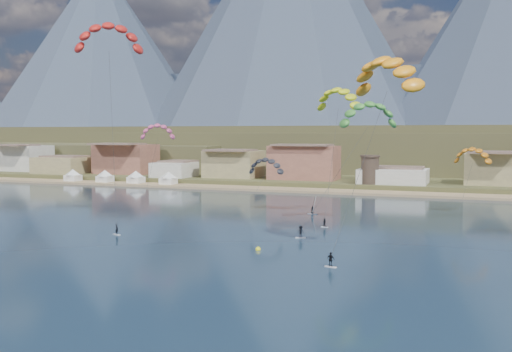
# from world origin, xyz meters

# --- Properties ---
(ground) EXTENTS (2400.00, 2400.00, 0.00)m
(ground) POSITION_xyz_m (0.00, 0.00, 0.00)
(ground) COLOR black
(ground) RESTS_ON ground
(beach) EXTENTS (2200.00, 12.00, 0.90)m
(beach) POSITION_xyz_m (0.00, 106.00, 0.25)
(beach) COLOR tan
(beach) RESTS_ON ground
(land) EXTENTS (2200.00, 900.00, 4.00)m
(land) POSITION_xyz_m (0.00, 560.00, 0.00)
(land) COLOR brown
(land) RESTS_ON ground
(foothills) EXTENTS (940.00, 210.00, 18.00)m
(foothills) POSITION_xyz_m (22.39, 232.47, 9.08)
(foothills) COLOR brown
(foothills) RESTS_ON ground
(mountain_ridge) EXTENTS (2060.00, 480.00, 400.00)m
(mountain_ridge) POSITION_xyz_m (-14.60, 823.65, 150.31)
(mountain_ridge) COLOR #2F3C4F
(mountain_ridge) RESTS_ON ground
(town) EXTENTS (400.00, 24.00, 12.00)m
(town) POSITION_xyz_m (-40.00, 122.00, 8.00)
(town) COLOR silver
(town) RESTS_ON ground
(watchtower) EXTENTS (5.82, 5.82, 8.60)m
(watchtower) POSITION_xyz_m (5.00, 114.00, 6.37)
(watchtower) COLOR #47382D
(watchtower) RESTS_ON ground
(beach_tents) EXTENTS (43.40, 6.40, 5.00)m
(beach_tents) POSITION_xyz_m (-76.25, 106.00, 3.71)
(beach_tents) COLOR white
(beach_tents) RESTS_ON ground
(kitesurfer_red) EXTENTS (16.05, 16.89, 39.21)m
(kitesurfer_red) POSITION_xyz_m (-30.29, 34.41, 35.68)
(kitesurfer_red) COLOR silver
(kitesurfer_red) RESTS_ON ground
(kitesurfer_yellow) EXTENTS (11.12, 17.03, 27.99)m
(kitesurfer_yellow) POSITION_xyz_m (8.35, 56.50, 24.58)
(kitesurfer_yellow) COLOR silver
(kitesurfer_yellow) RESTS_ON ground
(kitesurfer_orange) EXTENTS (12.56, 16.49, 29.31)m
(kitesurfer_orange) POSITION_xyz_m (22.71, 23.34, 25.94)
(kitesurfer_orange) COLOR silver
(kitesurfer_orange) RESTS_ON ground
(kitesurfer_green) EXTENTS (14.75, 21.39, 26.67)m
(kitesurfer_green) POSITION_xyz_m (15.78, 48.10, 21.10)
(kitesurfer_green) COLOR silver
(kitesurfer_green) RESTS_ON ground
(distant_kite_pink) EXTENTS (8.95, 7.20, 20.77)m
(distant_kite_pink) POSITION_xyz_m (-35.59, 61.03, 18.10)
(distant_kite_pink) COLOR #262626
(distant_kite_pink) RESTS_ON ground
(distant_kite_dark) EXTENTS (8.28, 5.61, 13.82)m
(distant_kite_dark) POSITION_xyz_m (-8.96, 61.95, 10.49)
(distant_kite_dark) COLOR #262626
(distant_kite_dark) RESTS_ON ground
(distant_kite_orange) EXTENTS (8.66, 6.73, 15.98)m
(distant_kite_orange) POSITION_xyz_m (33.69, 71.83, 12.99)
(distant_kite_orange) COLOR #262626
(distant_kite_orange) RESTS_ON ground
(windsurfer) EXTENTS (2.28, 2.49, 3.86)m
(windsurfer) POSITION_xyz_m (2.35, 59.99, 1.23)
(windsurfer) COLOR silver
(windsurfer) RESTS_ON ground
(buoy) EXTENTS (0.77, 0.77, 0.77)m
(buoy) POSITION_xyz_m (4.83, 20.06, 0.13)
(buoy) COLOR #FFFB1A
(buoy) RESTS_ON ground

